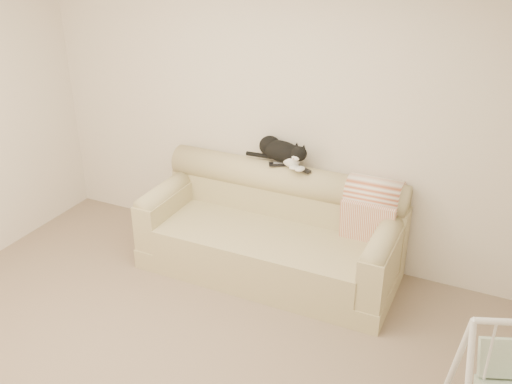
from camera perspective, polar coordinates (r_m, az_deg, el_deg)
room_shell at (r=3.14m, az=-8.69°, el=0.96°), size 5.04×4.04×2.60m
sofa at (r=4.97m, az=1.64°, el=-4.09°), size 2.20×0.93×0.90m
remote_a at (r=4.92m, az=2.35°, el=2.82°), size 0.18×0.13×0.03m
remote_b at (r=4.83m, az=4.66°, el=2.29°), size 0.17×0.11×0.02m
tuxedo_cat at (r=4.91m, az=2.59°, el=4.07°), size 0.61×0.36×0.24m
throw_blanket at (r=4.77m, az=11.63°, el=-0.92°), size 0.44×0.38×0.58m
baby_swing at (r=3.72m, az=23.66°, el=-16.87°), size 0.70×0.72×0.88m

